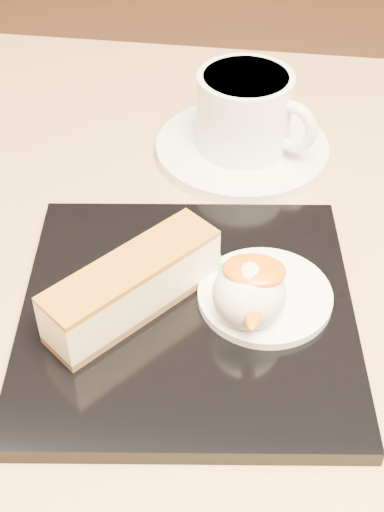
% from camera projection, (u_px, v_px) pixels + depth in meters
% --- Properties ---
extents(table, '(0.80, 0.80, 0.72)m').
position_uv_depth(table, '(181.00, 449.00, 0.58)').
color(table, black).
rests_on(table, ground).
extents(dessert_plate, '(0.25, 0.25, 0.01)m').
position_uv_depth(dessert_plate, '(188.00, 313.00, 0.48)').
color(dessert_plate, black).
rests_on(dessert_plate, table).
extents(cheesecake, '(0.10, 0.12, 0.04)m').
position_uv_depth(cheesecake, '(133.00, 286.00, 0.46)').
color(cheesecake, brown).
rests_on(cheesecake, dessert_plate).
extents(cream_smear, '(0.09, 0.09, 0.01)m').
position_uv_depth(cream_smear, '(265.00, 296.00, 0.48)').
color(cream_smear, white).
rests_on(cream_smear, dessert_plate).
extents(ice_cream_scoop, '(0.05, 0.05, 0.05)m').
position_uv_depth(ice_cream_scoop, '(249.00, 294.00, 0.45)').
color(ice_cream_scoop, white).
rests_on(ice_cream_scoop, cream_smear).
extents(mango_sauce, '(0.04, 0.03, 0.01)m').
position_uv_depth(mango_sauce, '(254.00, 270.00, 0.44)').
color(mango_sauce, '#D95F06').
rests_on(mango_sauce, ice_cream_scoop).
extents(mint_sprig, '(0.03, 0.02, 0.00)m').
position_uv_depth(mint_sprig, '(225.00, 263.00, 0.49)').
color(mint_sprig, green).
rests_on(mint_sprig, cream_smear).
extents(saucer, '(0.15, 0.15, 0.01)m').
position_uv_depth(saucer, '(242.00, 148.00, 0.62)').
color(saucer, white).
rests_on(saucer, table).
extents(coffee_cup, '(0.10, 0.08, 0.07)m').
position_uv_depth(coffee_cup, '(246.00, 110.00, 0.59)').
color(coffee_cup, white).
rests_on(coffee_cup, saucer).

